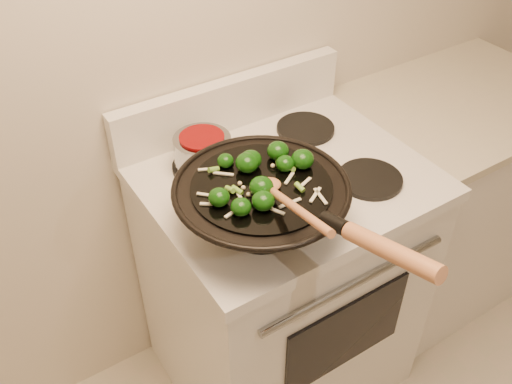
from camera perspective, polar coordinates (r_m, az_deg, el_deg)
stove at (r=1.92m, az=2.48°, el=-8.82°), size 0.78×0.67×1.08m
counter_unit at (r=2.34m, az=17.51°, el=-0.73°), size 0.86×0.62×0.91m
wok at (r=1.38m, az=0.67°, el=-1.26°), size 0.43×0.71×0.26m
stirfry at (r=1.35m, az=0.47°, el=1.89°), size 0.31×0.27×0.05m
wooden_spoon at (r=1.25m, az=2.65°, el=-0.60°), size 0.10×0.33×0.12m
saucepan at (r=1.60m, az=-5.34°, el=4.10°), size 0.16×0.26×0.10m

